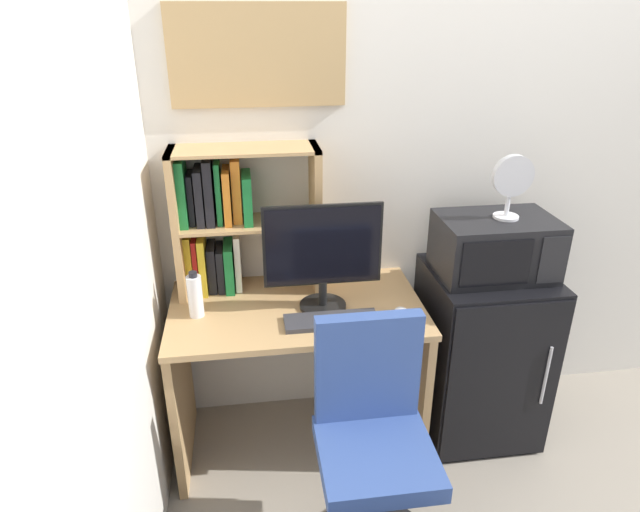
{
  "coord_description": "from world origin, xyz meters",
  "views": [
    {
      "loc": [
        -1.19,
        -2.43,
        1.98
      ],
      "look_at": [
        -0.9,
        -0.35,
        1.02
      ],
      "focal_mm": 31.15,
      "sensor_mm": 36.0,
      "label": 1
    }
  ],
  "objects_px": {
    "monitor": "(323,252)",
    "keyboard": "(331,321)",
    "computer_mouse": "(402,312)",
    "desk_chair": "(372,457)",
    "hutch_bookshelf": "(228,220)",
    "wall_corkboard": "(258,56)",
    "mini_fridge": "(480,353)",
    "microwave": "(495,246)",
    "desk_fan": "(512,182)",
    "water_bottle": "(195,296)"
  },
  "relations": [
    {
      "from": "monitor",
      "to": "keyboard",
      "type": "height_order",
      "value": "monitor"
    },
    {
      "from": "computer_mouse",
      "to": "desk_chair",
      "type": "xyz_separation_m",
      "value": [
        -0.22,
        -0.45,
        -0.34
      ]
    },
    {
      "from": "hutch_bookshelf",
      "to": "monitor",
      "type": "bearing_deg",
      "value": -31.45
    },
    {
      "from": "computer_mouse",
      "to": "wall_corkboard",
      "type": "bearing_deg",
      "value": 140.83
    },
    {
      "from": "monitor",
      "to": "mini_fridge",
      "type": "height_order",
      "value": "monitor"
    },
    {
      "from": "mini_fridge",
      "to": "microwave",
      "type": "relative_size",
      "value": 1.71
    },
    {
      "from": "hutch_bookshelf",
      "to": "monitor",
      "type": "height_order",
      "value": "hutch_bookshelf"
    },
    {
      "from": "monitor",
      "to": "mini_fridge",
      "type": "relative_size",
      "value": 0.58
    },
    {
      "from": "desk_fan",
      "to": "wall_corkboard",
      "type": "height_order",
      "value": "wall_corkboard"
    },
    {
      "from": "keyboard",
      "to": "desk_chair",
      "type": "bearing_deg",
      "value": -78.43
    },
    {
      "from": "water_bottle",
      "to": "desk_chair",
      "type": "bearing_deg",
      "value": -41.35
    },
    {
      "from": "keyboard",
      "to": "desk_fan",
      "type": "height_order",
      "value": "desk_fan"
    },
    {
      "from": "wall_corkboard",
      "to": "keyboard",
      "type": "bearing_deg",
      "value": -62.56
    },
    {
      "from": "microwave",
      "to": "desk_fan",
      "type": "distance_m",
      "value": 0.3
    },
    {
      "from": "mini_fridge",
      "to": "wall_corkboard",
      "type": "distance_m",
      "value": 1.71
    },
    {
      "from": "hutch_bookshelf",
      "to": "desk_fan",
      "type": "height_order",
      "value": "hutch_bookshelf"
    },
    {
      "from": "microwave",
      "to": "wall_corkboard",
      "type": "bearing_deg",
      "value": 163.65
    },
    {
      "from": "monitor",
      "to": "wall_corkboard",
      "type": "relative_size",
      "value": 0.69
    },
    {
      "from": "microwave",
      "to": "desk_chair",
      "type": "xyz_separation_m",
      "value": [
        -0.67,
        -0.6,
        -0.56
      ]
    },
    {
      "from": "keyboard",
      "to": "water_bottle",
      "type": "height_order",
      "value": "water_bottle"
    },
    {
      "from": "hutch_bookshelf",
      "to": "desk_fan",
      "type": "bearing_deg",
      "value": -9.89
    },
    {
      "from": "microwave",
      "to": "wall_corkboard",
      "type": "xyz_separation_m",
      "value": [
        -1.0,
        0.29,
        0.79
      ]
    },
    {
      "from": "water_bottle",
      "to": "wall_corkboard",
      "type": "distance_m",
      "value": 1.02
    },
    {
      "from": "monitor",
      "to": "desk_fan",
      "type": "relative_size",
      "value": 1.78
    },
    {
      "from": "hutch_bookshelf",
      "to": "wall_corkboard",
      "type": "xyz_separation_m",
      "value": [
        0.17,
        0.09,
        0.67
      ]
    },
    {
      "from": "desk_chair",
      "to": "computer_mouse",
      "type": "bearing_deg",
      "value": 64.18
    },
    {
      "from": "desk_chair",
      "to": "keyboard",
      "type": "bearing_deg",
      "value": 101.57
    },
    {
      "from": "water_bottle",
      "to": "desk_chair",
      "type": "relative_size",
      "value": 0.21
    },
    {
      "from": "hutch_bookshelf",
      "to": "microwave",
      "type": "height_order",
      "value": "hutch_bookshelf"
    },
    {
      "from": "computer_mouse",
      "to": "desk_chair",
      "type": "bearing_deg",
      "value": -115.82
    },
    {
      "from": "hutch_bookshelf",
      "to": "keyboard",
      "type": "distance_m",
      "value": 0.64
    },
    {
      "from": "desk_fan",
      "to": "keyboard",
      "type": "bearing_deg",
      "value": -168.22
    },
    {
      "from": "keyboard",
      "to": "wall_corkboard",
      "type": "distance_m",
      "value": 1.13
    },
    {
      "from": "desk_chair",
      "to": "wall_corkboard",
      "type": "height_order",
      "value": "wall_corkboard"
    },
    {
      "from": "monitor",
      "to": "microwave",
      "type": "bearing_deg",
      "value": 2.63
    },
    {
      "from": "hutch_bookshelf",
      "to": "monitor",
      "type": "distance_m",
      "value": 0.46
    },
    {
      "from": "computer_mouse",
      "to": "desk_fan",
      "type": "bearing_deg",
      "value": 16.69
    },
    {
      "from": "computer_mouse",
      "to": "microwave",
      "type": "relative_size",
      "value": 0.16
    },
    {
      "from": "computer_mouse",
      "to": "desk_chair",
      "type": "height_order",
      "value": "desk_chair"
    },
    {
      "from": "monitor",
      "to": "desk_fan",
      "type": "distance_m",
      "value": 0.85
    },
    {
      "from": "computer_mouse",
      "to": "wall_corkboard",
      "type": "xyz_separation_m",
      "value": [
        -0.55,
        0.45,
        1.0
      ]
    },
    {
      "from": "desk_fan",
      "to": "wall_corkboard",
      "type": "xyz_separation_m",
      "value": [
        -1.03,
        0.3,
        0.49
      ]
    },
    {
      "from": "keyboard",
      "to": "water_bottle",
      "type": "distance_m",
      "value": 0.58
    },
    {
      "from": "mini_fridge",
      "to": "desk_chair",
      "type": "height_order",
      "value": "desk_chair"
    },
    {
      "from": "monitor",
      "to": "microwave",
      "type": "distance_m",
      "value": 0.78
    },
    {
      "from": "computer_mouse",
      "to": "desk_chair",
      "type": "distance_m",
      "value": 0.61
    },
    {
      "from": "keyboard",
      "to": "desk_fan",
      "type": "bearing_deg",
      "value": 11.78
    },
    {
      "from": "keyboard",
      "to": "mini_fridge",
      "type": "height_order",
      "value": "mini_fridge"
    },
    {
      "from": "hutch_bookshelf",
      "to": "keyboard",
      "type": "xyz_separation_m",
      "value": [
        0.41,
        -0.37,
        -0.33
      ]
    },
    {
      "from": "mini_fridge",
      "to": "wall_corkboard",
      "type": "relative_size",
      "value": 1.18
    }
  ]
}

